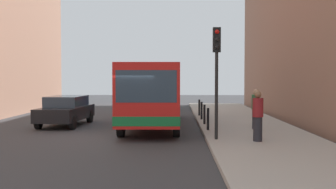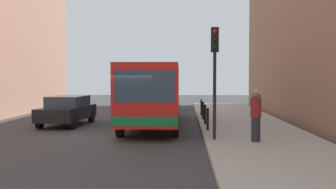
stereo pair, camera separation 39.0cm
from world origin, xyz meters
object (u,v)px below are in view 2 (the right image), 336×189
(pedestrian_mid_sidewalk, at_px, (256,109))
(bollard_farthest, at_px, (201,108))
(bus, at_px, (154,91))
(car_beside_bus, at_px, (67,110))
(bollard_mid, at_px, (205,114))
(car_behind_bus, at_px, (162,99))
(bollard_near, at_px, (208,119))
(bollard_far, at_px, (203,111))
(pedestrian_near_signal, at_px, (256,116))
(traffic_light, at_px, (215,62))

(pedestrian_mid_sidewalk, bearing_deg, bollard_farthest, -111.06)
(bus, xyz_separation_m, car_beside_bus, (-4.37, -0.08, -0.94))
(bollard_mid, bearing_deg, bus, 166.17)
(bus, distance_m, bollard_farthest, 4.83)
(car_behind_bus, xyz_separation_m, bollard_farthest, (2.76, -6.80, -0.16))
(car_beside_bus, relative_size, bollard_near, 4.74)
(car_behind_bus, height_order, bollard_far, car_behind_bus)
(bollard_far, height_order, pedestrian_mid_sidewalk, pedestrian_mid_sidewalk)
(bus, height_order, bollard_mid, bus)
(bollard_mid, xyz_separation_m, pedestrian_mid_sidewalk, (2.13, -1.93, 0.41))
(bollard_farthest, bearing_deg, bollard_near, -90.00)
(pedestrian_near_signal, bearing_deg, pedestrian_mid_sidewalk, -140.26)
(pedestrian_mid_sidewalk, bearing_deg, pedestrian_near_signal, 41.11)
(bus, relative_size, traffic_light, 2.70)
(bollard_near, relative_size, pedestrian_near_signal, 0.53)
(car_beside_bus, xyz_separation_m, bollard_far, (6.93, 1.73, -0.16))
(bollard_near, distance_m, bollard_far, 4.57)
(bollard_far, bearing_deg, car_beside_bus, -165.95)
(bollard_near, height_order, bollard_farthest, same)
(car_behind_bus, distance_m, bollard_farthest, 7.34)
(traffic_light, xyz_separation_m, bollard_farthest, (-0.10, 9.57, -2.38))
(pedestrian_mid_sidewalk, bearing_deg, bollard_near, -29.70)
(car_beside_bus, bearing_deg, pedestrian_mid_sidewalk, 168.27)
(car_behind_bus, relative_size, bollard_far, 4.69)
(bollard_mid, distance_m, bollard_farthest, 4.57)
(bollard_mid, bearing_deg, bollard_far, 90.00)
(pedestrian_near_signal, bearing_deg, car_behind_bus, -116.25)
(traffic_light, relative_size, bollard_far, 4.32)
(bus, bearing_deg, car_behind_bus, -89.65)
(bollard_far, height_order, pedestrian_near_signal, pedestrian_near_signal)
(bollard_near, height_order, pedestrian_near_signal, pedestrian_near_signal)
(bollard_near, distance_m, bollard_mid, 2.29)
(traffic_light, bearing_deg, car_behind_bus, 99.90)
(car_beside_bus, bearing_deg, bollard_mid, 179.03)
(traffic_light, height_order, pedestrian_mid_sidewalk, traffic_light)
(bollard_near, relative_size, bollard_farthest, 1.00)
(traffic_light, distance_m, bollard_near, 3.61)
(car_behind_bus, xyz_separation_m, bollard_far, (2.76, -9.09, -0.16))
(bus, xyz_separation_m, bollard_near, (2.56, -2.91, -1.10))
(traffic_light, distance_m, bollard_far, 7.66)
(traffic_light, distance_m, pedestrian_mid_sidewalk, 4.18)
(car_beside_bus, relative_size, car_behind_bus, 1.01)
(bollard_mid, bearing_deg, pedestrian_near_signal, -74.20)
(car_beside_bus, bearing_deg, bollard_far, -162.37)
(bollard_mid, xyz_separation_m, bollard_farthest, (0.00, 4.57, 0.00))
(traffic_light, xyz_separation_m, bollard_mid, (-0.10, 5.00, -2.38))
(bollard_near, bearing_deg, bollard_farthest, 90.00)
(car_beside_bus, relative_size, bollard_farthest, 4.74)
(bollard_far, bearing_deg, bus, -147.06)
(car_behind_bus, xyz_separation_m, pedestrian_mid_sidewalk, (4.89, -13.30, 0.25))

